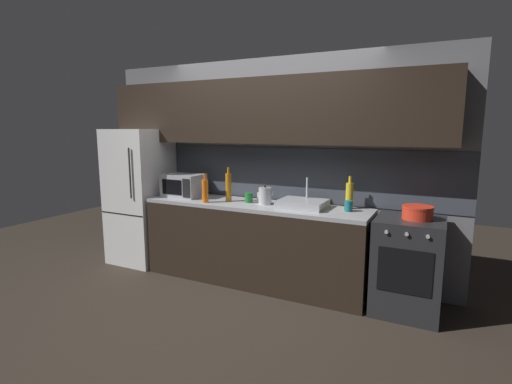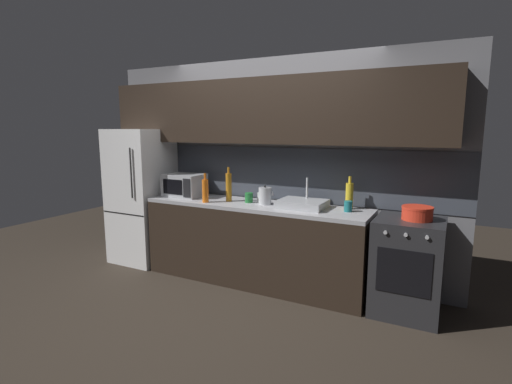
% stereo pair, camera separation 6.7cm
% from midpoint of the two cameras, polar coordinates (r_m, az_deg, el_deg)
% --- Properties ---
extents(ground_plane, '(10.00, 10.00, 0.00)m').
position_cam_midpoint_polar(ground_plane, '(3.81, -6.34, -17.49)').
color(ground_plane, '#2D261E').
extents(back_wall, '(4.27, 0.44, 2.50)m').
position_cam_midpoint_polar(back_wall, '(4.44, 1.98, 7.20)').
color(back_wall, slate).
rests_on(back_wall, ground).
extents(counter_run, '(2.53, 0.60, 0.90)m').
position_cam_midpoint_polar(counter_run, '(4.36, 0.20, -7.52)').
color(counter_run, black).
rests_on(counter_run, ground).
extents(refrigerator, '(0.68, 0.69, 1.71)m').
position_cam_midpoint_polar(refrigerator, '(5.21, -16.10, -0.54)').
color(refrigerator, white).
rests_on(refrigerator, ground).
extents(oven_range, '(0.60, 0.62, 0.90)m').
position_cam_midpoint_polar(oven_range, '(3.93, 21.84, -10.13)').
color(oven_range, '#232326').
rests_on(oven_range, ground).
extents(microwave, '(0.46, 0.35, 0.27)m').
position_cam_midpoint_polar(microwave, '(4.76, -10.09, 0.99)').
color(microwave, '#A8AAAF').
rests_on(microwave, counter_run).
extents(sink_basin, '(0.48, 0.38, 0.30)m').
position_cam_midpoint_polar(sink_basin, '(4.06, 7.30, -1.73)').
color(sink_basin, '#ADAFB5').
rests_on(sink_basin, counter_run).
extents(kettle, '(0.17, 0.14, 0.21)m').
position_cam_midpoint_polar(kettle, '(4.19, 1.80, -0.57)').
color(kettle, '#B7BABF').
rests_on(kettle, counter_run).
extents(wine_bottle_orange, '(0.07, 0.07, 0.33)m').
position_cam_midpoint_polar(wine_bottle_orange, '(4.33, -7.03, 0.23)').
color(wine_bottle_orange, orange).
rests_on(wine_bottle_orange, counter_run).
extents(wine_bottle_yellow, '(0.08, 0.08, 0.34)m').
position_cam_midpoint_polar(wine_bottle_yellow, '(4.06, 14.04, -0.51)').
color(wine_bottle_yellow, gold).
rests_on(wine_bottle_yellow, counter_run).
extents(wine_bottle_amber, '(0.07, 0.07, 0.39)m').
position_cam_midpoint_polar(wine_bottle_amber, '(4.36, -3.60, 0.76)').
color(wine_bottle_amber, '#B27019').
rests_on(wine_bottle_amber, counter_run).
extents(mug_green, '(0.09, 0.09, 0.11)m').
position_cam_midpoint_polar(mug_green, '(4.30, -0.60, -0.84)').
color(mug_green, '#1E6B2D').
rests_on(mug_green, counter_run).
extents(mug_clear, '(0.07, 0.07, 0.09)m').
position_cam_midpoint_polar(mug_clear, '(4.43, 1.09, -0.65)').
color(mug_clear, silver).
rests_on(mug_clear, counter_run).
extents(mug_teal, '(0.08, 0.08, 0.11)m').
position_cam_midpoint_polar(mug_teal, '(3.94, 13.89, -2.07)').
color(mug_teal, '#19666B').
rests_on(mug_teal, counter_run).
extents(cooking_pot, '(0.27, 0.27, 0.12)m').
position_cam_midpoint_polar(cooking_pot, '(3.79, 23.11, -2.88)').
color(cooking_pot, red).
rests_on(cooking_pot, oven_range).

